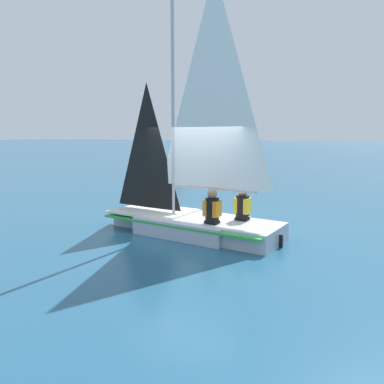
% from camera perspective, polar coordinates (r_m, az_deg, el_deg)
% --- Properties ---
extents(ground_plane, '(260.00, 260.00, 0.00)m').
position_cam_1_polar(ground_plane, '(8.98, -0.00, -6.26)').
color(ground_plane, '#235675').
extents(sailboat_main, '(4.41, 2.28, 5.87)m').
position_cam_1_polar(sailboat_main, '(8.79, 0.20, -1.24)').
color(sailboat_main, '#B2BCCC').
rests_on(sailboat_main, ground_plane).
extents(sailor_helm, '(0.38, 0.35, 1.16)m').
position_cam_1_polar(sailor_helm, '(8.22, 3.09, -3.25)').
color(sailor_helm, black).
rests_on(sailor_helm, ground_plane).
extents(sailor_crew, '(0.38, 0.35, 1.16)m').
position_cam_1_polar(sailor_crew, '(8.61, 7.68, -2.77)').
color(sailor_crew, black).
rests_on(sailor_crew, ground_plane).
extents(buoy_marker, '(0.57, 0.57, 1.03)m').
position_cam_1_polar(buoy_marker, '(18.16, -1.70, 2.06)').
color(buoy_marker, orange).
rests_on(buoy_marker, ground_plane).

